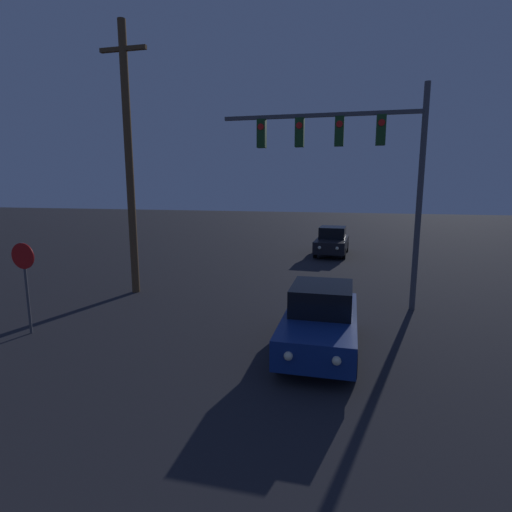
{
  "coord_description": "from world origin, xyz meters",
  "views": [
    {
      "loc": [
        2.71,
        1.03,
        3.96
      ],
      "look_at": [
        0.0,
        12.26,
        1.9
      ],
      "focal_mm": 28.0,
      "sensor_mm": 36.0,
      "label": 1
    }
  ],
  "objects_px": {
    "stop_sign": "(25,271)",
    "utility_pole": "(129,158)",
    "traffic_signal_mast": "(356,155)",
    "car_far": "(332,241)",
    "car_near": "(321,320)"
  },
  "relations": [
    {
      "from": "traffic_signal_mast",
      "to": "utility_pole",
      "type": "xyz_separation_m",
      "value": [
        -7.83,
        -0.18,
        -0.0
      ]
    },
    {
      "from": "utility_pole",
      "to": "car_far",
      "type": "bearing_deg",
      "value": 56.03
    },
    {
      "from": "traffic_signal_mast",
      "to": "stop_sign",
      "type": "distance_m",
      "value": 10.11
    },
    {
      "from": "stop_sign",
      "to": "utility_pole",
      "type": "bearing_deg",
      "value": 83.07
    },
    {
      "from": "car_near",
      "to": "stop_sign",
      "type": "relative_size",
      "value": 1.65
    },
    {
      "from": "stop_sign",
      "to": "utility_pole",
      "type": "distance_m",
      "value": 5.54
    },
    {
      "from": "traffic_signal_mast",
      "to": "stop_sign",
      "type": "height_order",
      "value": "traffic_signal_mast"
    },
    {
      "from": "car_near",
      "to": "car_far",
      "type": "height_order",
      "value": "same"
    },
    {
      "from": "car_near",
      "to": "car_far",
      "type": "distance_m",
      "value": 13.79
    },
    {
      "from": "car_near",
      "to": "utility_pole",
      "type": "bearing_deg",
      "value": -27.98
    },
    {
      "from": "traffic_signal_mast",
      "to": "utility_pole",
      "type": "distance_m",
      "value": 7.84
    },
    {
      "from": "car_near",
      "to": "stop_sign",
      "type": "xyz_separation_m",
      "value": [
        -7.7,
        -0.72,
        0.95
      ]
    },
    {
      "from": "car_near",
      "to": "utility_pole",
      "type": "height_order",
      "value": "utility_pole"
    },
    {
      "from": "car_far",
      "to": "stop_sign",
      "type": "height_order",
      "value": "stop_sign"
    },
    {
      "from": "stop_sign",
      "to": "traffic_signal_mast",
      "type": "bearing_deg",
      "value": 29.23
    }
  ]
}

